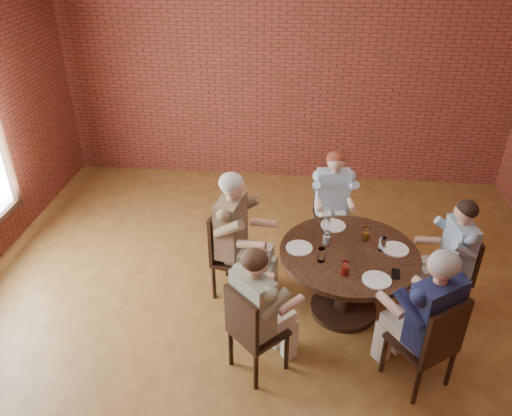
# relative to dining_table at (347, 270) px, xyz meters

# --- Properties ---
(floor) EXTENTS (7.00, 7.00, 0.00)m
(floor) POSITION_rel_dining_table_xyz_m (-0.80, -0.44, -0.53)
(floor) COLOR olive
(floor) RESTS_ON ground
(wall_back) EXTENTS (7.00, 0.00, 7.00)m
(wall_back) POSITION_rel_dining_table_xyz_m (-0.80, 3.06, 1.17)
(wall_back) COLOR maroon
(wall_back) RESTS_ON ground
(dining_table) EXTENTS (1.35, 1.35, 0.75)m
(dining_table) POSITION_rel_dining_table_xyz_m (0.00, 0.00, 0.00)
(dining_table) COLOR black
(dining_table) RESTS_ON floor
(chair_a) EXTENTS (0.45, 0.45, 0.91)m
(chair_a) POSITION_rel_dining_table_xyz_m (1.08, 0.17, -0.03)
(chair_a) COLOR black
(chair_a) RESTS_ON floor
(diner_a) EXTENTS (0.68, 0.58, 1.28)m
(diner_a) POSITION_rel_dining_table_xyz_m (1.01, 0.15, 0.11)
(diner_a) COLOR #36688D
(diner_a) RESTS_ON floor
(chair_b) EXTENTS (0.44, 0.44, 0.91)m
(chair_b) POSITION_rel_dining_table_xyz_m (-0.13, 1.18, -0.03)
(chair_b) COLOR black
(chair_b) RESTS_ON floor
(diner_b) EXTENTS (0.56, 0.66, 1.28)m
(diner_b) POSITION_rel_dining_table_xyz_m (-0.12, 1.10, 0.11)
(diner_b) COLOR #9FB8CA
(diner_b) RESTS_ON floor
(chair_c) EXTENTS (0.55, 0.55, 0.98)m
(chair_c) POSITION_rel_dining_table_xyz_m (-1.22, 0.24, -0.00)
(chair_c) COLOR black
(chair_c) RESTS_ON floor
(diner_c) EXTENTS (0.81, 0.70, 1.41)m
(diner_c) POSITION_rel_dining_table_xyz_m (-1.13, 0.23, 0.18)
(diner_c) COLOR brown
(diner_c) RESTS_ON floor
(chair_d) EXTENTS (0.59, 0.59, 0.92)m
(chair_d) POSITION_rel_dining_table_xyz_m (-0.86, -0.88, -0.03)
(chair_d) COLOR black
(chair_d) RESTS_ON floor
(diner_d) EXTENTS (0.81, 0.81, 1.31)m
(diner_d) POSITION_rel_dining_table_xyz_m (-0.80, -0.82, 0.12)
(diner_d) COLOR #B3A48C
(diner_d) RESTS_ON floor
(chair_e) EXTENTS (0.63, 0.63, 0.97)m
(chair_e) POSITION_rel_dining_table_xyz_m (0.63, -0.89, -0.01)
(chair_e) COLOR black
(chair_e) RESTS_ON floor
(diner_e) EXTENTS (0.86, 0.89, 1.39)m
(diner_e) POSITION_rel_dining_table_xyz_m (0.58, -0.81, 0.17)
(diner_e) COLOR #192047
(diner_e) RESTS_ON floor
(plate_a) EXTENTS (0.26, 0.26, 0.01)m
(plate_a) POSITION_rel_dining_table_xyz_m (0.44, 0.08, 0.23)
(plate_a) COLOR white
(plate_a) RESTS_ON dining_table
(plate_b) EXTENTS (0.26, 0.26, 0.01)m
(plate_b) POSITION_rel_dining_table_xyz_m (-0.14, 0.44, 0.23)
(plate_b) COLOR white
(plate_b) RESTS_ON dining_table
(plate_c) EXTENTS (0.26, 0.26, 0.01)m
(plate_c) POSITION_rel_dining_table_xyz_m (-0.49, 0.01, 0.23)
(plate_c) COLOR white
(plate_c) RESTS_ON dining_table
(plate_d) EXTENTS (0.26, 0.26, 0.01)m
(plate_d) POSITION_rel_dining_table_xyz_m (0.21, -0.42, 0.23)
(plate_d) COLOR white
(plate_d) RESTS_ON dining_table
(glass_a) EXTENTS (0.07, 0.07, 0.14)m
(glass_a) POSITION_rel_dining_table_xyz_m (0.31, 0.06, 0.29)
(glass_a) COLOR white
(glass_a) RESTS_ON dining_table
(glass_b) EXTENTS (0.07, 0.07, 0.14)m
(glass_b) POSITION_rel_dining_table_xyz_m (0.17, 0.23, 0.29)
(glass_b) COLOR white
(glass_b) RESTS_ON dining_table
(glass_c) EXTENTS (0.07, 0.07, 0.14)m
(glass_c) POSITION_rel_dining_table_xyz_m (-0.22, 0.37, 0.29)
(glass_c) COLOR white
(glass_c) RESTS_ON dining_table
(glass_d) EXTENTS (0.07, 0.07, 0.14)m
(glass_d) POSITION_rel_dining_table_xyz_m (-0.22, 0.11, 0.29)
(glass_d) COLOR white
(glass_d) RESTS_ON dining_table
(glass_e) EXTENTS (0.07, 0.07, 0.14)m
(glass_e) POSITION_rel_dining_table_xyz_m (-0.28, -0.17, 0.29)
(glass_e) COLOR white
(glass_e) RESTS_ON dining_table
(glass_f) EXTENTS (0.07, 0.07, 0.14)m
(glass_f) POSITION_rel_dining_table_xyz_m (-0.07, -0.36, 0.29)
(glass_f) COLOR white
(glass_f) RESTS_ON dining_table
(smartphone) EXTENTS (0.10, 0.16, 0.01)m
(smartphone) POSITION_rel_dining_table_xyz_m (0.39, -0.31, 0.23)
(smartphone) COLOR black
(smartphone) RESTS_ON dining_table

